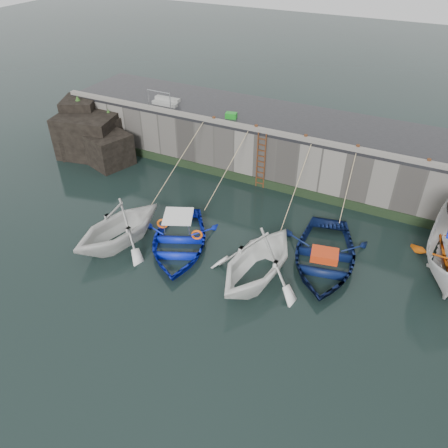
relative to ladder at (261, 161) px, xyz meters
The scene contains 22 objects.
ground 10.24m from the ladder, 78.60° to the right, with size 120.00×120.00×0.00m, color black.
quay_back 3.27m from the ladder, 52.28° to the left, with size 30.00×5.00×3.00m, color slate.
road_back 3.59m from the ladder, 52.28° to the left, with size 30.00×5.00×0.16m, color black.
kerb_back 2.62m from the ladder, ahead, with size 30.00×0.30×0.20m, color slate.
algae_back 2.41m from the ladder, ahead, with size 30.00×0.08×0.50m, color black.
rock_outcrop 10.95m from the ladder, behind, with size 5.85×4.24×3.41m.
ladder is the anchor object (origin of this frame).
boat_near_white 8.58m from the ladder, 116.93° to the right, with size 4.07×4.72×2.49m, color silver.
boat_near_white_rope 4.82m from the ladder, 147.15° to the right, with size 0.04×5.73×3.10m, color tan, non-canonical shape.
boat_near_blue 6.89m from the ladder, 100.68° to the right, with size 3.70×5.18×1.07m, color #0C20BC.
boat_near_blue_rope 2.84m from the ladder, 121.85° to the right, with size 0.04×4.92×3.10m, color tan, non-canonical shape.
boat_near_blacktrim 7.62m from the ladder, 67.97° to the right, with size 4.29×4.97×2.62m, color white.
boat_near_blacktrim_rope 3.88m from the ladder, 37.72° to the right, with size 0.04×5.19×3.10m, color tan, non-canonical shape.
boat_near_navy 7.02m from the ladder, 43.04° to the right, with size 4.00×5.60×1.16m, color #09153E.
boat_near_navy_rope 5.34m from the ladder, 11.75° to the right, with size 0.04×3.44×3.10m, color tan, non-canonical shape.
fish_crate 3.16m from the ladder, 153.34° to the left, with size 0.61×0.38×0.31m, color #18871E.
railing 7.10m from the ladder, 168.83° to the left, with size 1.60×1.05×1.00m.
bollard_a 3.47m from the ladder, behind, with size 0.18×0.18×0.28m, color #3F1E0F.
bollard_b 1.81m from the ladder, 146.14° to the left, with size 0.18×0.18×0.28m, color #3F1E0F.
bollard_c 2.81m from the ladder, ahead, with size 0.18×0.18×0.28m, color #3F1E0F.
bollard_d 5.11m from the ladder, ahead, with size 0.18×0.18×0.28m, color #3F1E0F.
bollard_e 8.19m from the ladder, ahead, with size 0.18×0.18×0.28m, color #3F1E0F.
Camera 1 is at (5.65, -9.70, 12.58)m, focal length 35.00 mm.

